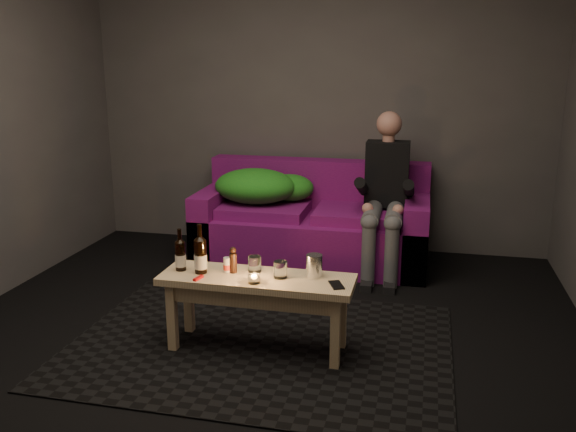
# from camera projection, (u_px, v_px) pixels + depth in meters

# --- Properties ---
(floor) EXTENTS (4.50, 4.50, 0.00)m
(floor) POSITION_uv_depth(u_px,v_px,m) (247.00, 359.00, 3.47)
(floor) COLOR black
(floor) RESTS_ON ground
(room) EXTENTS (4.50, 4.50, 4.50)m
(room) POSITION_uv_depth(u_px,v_px,m) (265.00, 61.00, 3.49)
(room) COLOR silver
(room) RESTS_ON ground
(rug) EXTENTS (2.24, 1.64, 0.01)m
(rug) POSITION_uv_depth(u_px,v_px,m) (260.00, 344.00, 3.63)
(rug) COLOR black
(rug) RESTS_ON floor
(sofa) EXTENTS (1.88, 0.85, 0.81)m
(sofa) POSITION_uv_depth(u_px,v_px,m) (313.00, 226.00, 5.10)
(sofa) COLOR #6F0E6C
(sofa) RESTS_ON floor
(green_blanket) EXTENTS (0.83, 0.56, 0.28)m
(green_blanket) POSITION_uv_depth(u_px,v_px,m) (261.00, 187.00, 5.10)
(green_blanket) COLOR #188626
(green_blanket) RESTS_ON sofa
(person) EXTENTS (0.34, 0.78, 1.25)m
(person) POSITION_uv_depth(u_px,v_px,m) (385.00, 191.00, 4.74)
(person) COLOR black
(person) RESTS_ON sofa
(coffee_table) EXTENTS (1.12, 0.36, 0.46)m
(coffee_table) POSITION_uv_depth(u_px,v_px,m) (257.00, 290.00, 3.49)
(coffee_table) COLOR tan
(coffee_table) RESTS_ON rug
(beer_bottle_a) EXTENTS (0.06, 0.06, 0.25)m
(beer_bottle_a) POSITION_uv_depth(u_px,v_px,m) (180.00, 255.00, 3.55)
(beer_bottle_a) COLOR black
(beer_bottle_a) RESTS_ON coffee_table
(beer_bottle_b) EXTENTS (0.07, 0.07, 0.29)m
(beer_bottle_b) POSITION_uv_depth(u_px,v_px,m) (200.00, 255.00, 3.50)
(beer_bottle_b) COLOR black
(beer_bottle_b) RESTS_ON coffee_table
(salt_shaker) EXTENTS (0.05, 0.05, 0.09)m
(salt_shaker) POSITION_uv_depth(u_px,v_px,m) (227.00, 265.00, 3.53)
(salt_shaker) COLOR silver
(salt_shaker) RESTS_ON coffee_table
(pepper_mill) EXTENTS (0.04, 0.04, 0.12)m
(pepper_mill) POSITION_uv_depth(u_px,v_px,m) (233.00, 263.00, 3.52)
(pepper_mill) COLOR black
(pepper_mill) RESTS_ON coffee_table
(tumbler_back) EXTENTS (0.09, 0.09, 0.09)m
(tumbler_back) POSITION_uv_depth(u_px,v_px,m) (255.00, 264.00, 3.54)
(tumbler_back) COLOR white
(tumbler_back) RESTS_ON coffee_table
(tealight) EXTENTS (0.07, 0.07, 0.05)m
(tealight) POSITION_uv_depth(u_px,v_px,m) (254.00, 279.00, 3.36)
(tealight) COLOR white
(tealight) RESTS_ON coffee_table
(tumbler_front) EXTENTS (0.10, 0.10, 0.10)m
(tumbler_front) POSITION_uv_depth(u_px,v_px,m) (280.00, 270.00, 3.44)
(tumbler_front) COLOR white
(tumbler_front) RESTS_ON coffee_table
(steel_cup) EXTENTS (0.12, 0.12, 0.13)m
(steel_cup) POSITION_uv_depth(u_px,v_px,m) (314.00, 265.00, 3.46)
(steel_cup) COLOR silver
(steel_cup) RESTS_ON coffee_table
(smartphone) EXTENTS (0.11, 0.14, 0.01)m
(smartphone) POSITION_uv_depth(u_px,v_px,m) (336.00, 285.00, 3.33)
(smartphone) COLOR black
(smartphone) RESTS_ON coffee_table
(red_lighter) EXTENTS (0.04, 0.08, 0.01)m
(red_lighter) POSITION_uv_depth(u_px,v_px,m) (198.00, 278.00, 3.42)
(red_lighter) COLOR red
(red_lighter) RESTS_ON coffee_table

